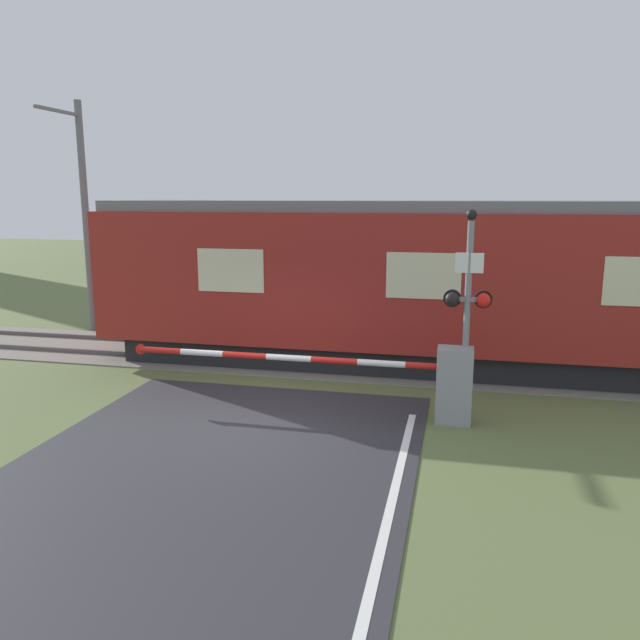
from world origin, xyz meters
The scene contains 6 objects.
ground_plane centered at (0.00, 0.00, 0.00)m, with size 80.00×80.00×0.00m, color #5B6B3D.
track_bed centered at (0.00, 4.34, 0.02)m, with size 36.00×3.20×0.13m.
train centered at (2.66, 4.34, 1.92)m, with size 14.92×2.81×3.74m.
crossing_barrier centered at (2.87, 0.84, 0.72)m, with size 6.26×0.44×1.32m.
signal_post centered at (3.52, 1.00, 2.06)m, with size 0.81×0.26×3.63m.
catenary_pole centered at (-7.02, 6.22, 3.36)m, with size 0.20×1.90×6.41m.
Camera 1 is at (3.40, -9.63, 3.84)m, focal length 35.00 mm.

